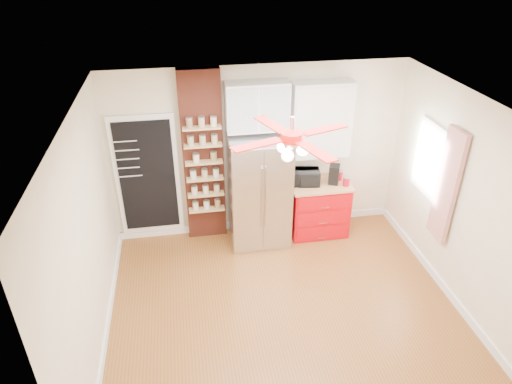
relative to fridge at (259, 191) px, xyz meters
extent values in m
plane|color=brown|center=(0.05, -1.63, -0.88)|extent=(4.50, 4.50, 0.00)
plane|color=white|center=(0.05, -1.63, 1.83)|extent=(4.50, 4.50, 0.00)
cube|color=beige|center=(0.05, 0.37, 0.48)|extent=(4.50, 0.02, 2.70)
cube|color=beige|center=(0.05, -3.63, 0.48)|extent=(4.50, 0.02, 2.70)
cube|color=beige|center=(-2.20, -1.63, 0.48)|extent=(0.02, 4.00, 2.70)
cube|color=beige|center=(2.30, -1.63, 0.48)|extent=(0.02, 4.00, 2.70)
cube|color=white|center=(-1.65, 0.34, 0.23)|extent=(0.95, 0.04, 1.95)
cube|color=black|center=(-1.65, 0.32, 0.23)|extent=(0.82, 0.02, 1.78)
cube|color=maroon|center=(-0.80, 0.29, 0.48)|extent=(0.60, 0.16, 2.70)
cube|color=silver|center=(0.00, 0.00, 0.00)|extent=(0.90, 0.70, 1.75)
cube|color=white|center=(0.00, 0.20, 1.27)|extent=(0.90, 0.35, 0.70)
cube|color=red|center=(0.97, 0.05, -0.45)|extent=(0.90, 0.60, 0.86)
cube|color=tan|center=(0.97, 0.05, 0.01)|extent=(0.94, 0.64, 0.04)
cube|color=white|center=(0.97, 0.22, 1.00)|extent=(0.90, 0.30, 1.15)
cube|color=white|center=(2.28, -0.73, 0.68)|extent=(0.04, 0.75, 1.05)
cube|color=#B41F18|center=(2.23, -1.28, 0.57)|extent=(0.06, 0.40, 1.55)
cylinder|color=silver|center=(0.05, -1.63, 1.68)|extent=(0.05, 0.05, 0.20)
cylinder|color=#AC100A|center=(0.05, -1.63, 1.56)|extent=(0.24, 0.24, 0.10)
sphere|color=white|center=(0.05, -1.63, 1.40)|extent=(0.13, 0.13, 0.13)
imported|color=black|center=(0.73, 0.06, 0.14)|extent=(0.46, 0.35, 0.23)
cube|color=black|center=(1.18, 0.02, 0.18)|extent=(0.21, 0.23, 0.30)
cylinder|color=#B70A20|center=(1.34, -0.10, 0.09)|extent=(0.10, 0.10, 0.14)
cylinder|color=red|center=(1.31, 0.11, 0.10)|extent=(0.11, 0.11, 0.14)
cylinder|color=beige|center=(-0.91, 0.13, 0.56)|extent=(0.09, 0.09, 0.13)
cylinder|color=olive|center=(-0.65, 0.16, 0.56)|extent=(0.12, 0.12, 0.13)
camera|label=1|loc=(-1.07, -5.93, 3.41)|focal=32.00mm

